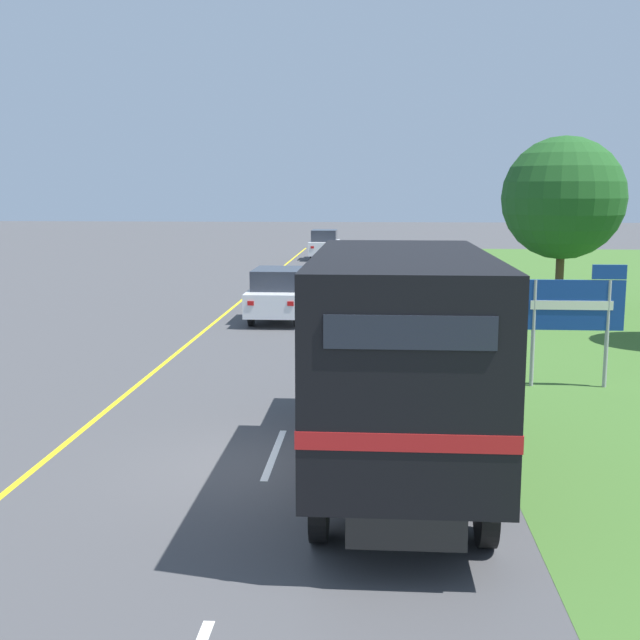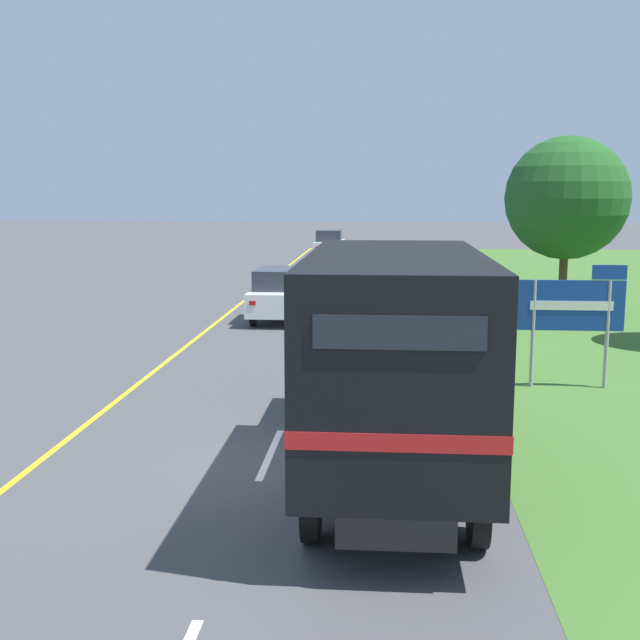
# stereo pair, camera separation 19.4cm
# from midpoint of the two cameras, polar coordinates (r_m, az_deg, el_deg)

# --- Properties ---
(ground_plane) EXTENTS (200.00, 200.00, 0.00)m
(ground_plane) POSITION_cam_midpoint_polar(r_m,az_deg,el_deg) (13.04, -4.05, -10.35)
(ground_plane) COLOR #444447
(edge_line_yellow) EXTENTS (0.12, 66.12, 0.01)m
(edge_line_yellow) POSITION_cam_midpoint_polar(r_m,az_deg,el_deg) (28.91, -6.92, 0.47)
(edge_line_yellow) COLOR yellow
(edge_line_yellow) RESTS_ON ground
(centre_dash_near) EXTENTS (0.12, 2.60, 0.01)m
(centre_dash_near) POSITION_cam_midpoint_polar(r_m,az_deg,el_deg) (13.63, -3.67, -9.45)
(centre_dash_near) COLOR white
(centre_dash_near) RESTS_ON ground
(centre_dash_mid_a) EXTENTS (0.12, 2.60, 0.01)m
(centre_dash_mid_a) POSITION_cam_midpoint_polar(r_m,az_deg,el_deg) (19.96, -1.15, -3.41)
(centre_dash_mid_a) COLOR white
(centre_dash_mid_a) RESTS_ON ground
(centre_dash_mid_b) EXTENTS (0.12, 2.60, 0.01)m
(centre_dash_mid_b) POSITION_cam_midpoint_polar(r_m,az_deg,el_deg) (26.42, 0.13, -0.29)
(centre_dash_mid_b) COLOR white
(centre_dash_mid_b) RESTS_ON ground
(centre_dash_far) EXTENTS (0.12, 2.60, 0.01)m
(centre_dash_far) POSITION_cam_midpoint_polar(r_m,az_deg,el_deg) (32.94, 0.91, 1.60)
(centre_dash_far) COLOR white
(centre_dash_far) RESTS_ON ground
(centre_dash_farthest) EXTENTS (0.12, 2.60, 0.01)m
(centre_dash_farthest) POSITION_cam_midpoint_polar(r_m,az_deg,el_deg) (39.48, 1.43, 2.87)
(centre_dash_farthest) COLOR white
(centre_dash_farthest) RESTS_ON ground
(horse_trailer_truck) EXTENTS (2.42, 7.98, 3.50)m
(horse_trailer_truck) POSITION_cam_midpoint_polar(r_m,az_deg,el_deg) (12.13, 5.17, -2.24)
(horse_trailer_truck) COLOR black
(horse_trailer_truck) RESTS_ON ground
(lead_car_white) EXTENTS (1.80, 4.06, 1.77)m
(lead_car_white) POSITION_cam_midpoint_polar(r_m,az_deg,el_deg) (27.12, -3.20, 1.87)
(lead_car_white) COLOR black
(lead_car_white) RESTS_ON ground
(lead_car_blue_ahead) EXTENTS (1.80, 4.46, 2.10)m
(lead_car_blue_ahead) POSITION_cam_midpoint_polar(r_m,az_deg,el_deg) (36.13, 4.47, 3.91)
(lead_car_blue_ahead) COLOR black
(lead_car_blue_ahead) RESTS_ON ground
(lead_car_white_ahead) EXTENTS (1.80, 3.91, 1.89)m
(lead_car_white_ahead) POSITION_cam_midpoint_polar(r_m,az_deg,el_deg) (51.30, 0.21, 5.40)
(lead_car_white_ahead) COLOR black
(lead_car_white_ahead) RESTS_ON ground
(highway_sign) EXTENTS (2.30, 0.09, 2.75)m
(highway_sign) POSITION_cam_midpoint_polar(r_m,az_deg,el_deg) (18.57, 17.31, 0.81)
(highway_sign) COLOR #9E9EA3
(highway_sign) RESTS_ON ground
(roadside_tree_mid) EXTENTS (4.53, 4.53, 6.35)m
(roadside_tree_mid) POSITION_cam_midpoint_polar(r_m,az_deg,el_deg) (31.21, 16.74, 8.30)
(roadside_tree_mid) COLOR #4C3823
(roadside_tree_mid) RESTS_ON ground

